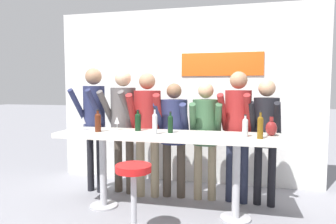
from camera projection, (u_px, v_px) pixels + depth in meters
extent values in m
plane|color=gray|center=(166.00, 212.00, 3.72)|extent=(40.00, 40.00, 0.00)
cube|color=silver|center=(185.00, 96.00, 4.90)|extent=(4.31, 0.10, 2.81)
cube|color=#DB5114|center=(222.00, 64.00, 4.66)|extent=(1.27, 0.02, 0.36)
cube|color=silver|center=(166.00, 136.00, 3.64)|extent=(2.71, 0.66, 0.06)
cylinder|color=#B2B2B7|center=(103.00, 169.00, 3.87)|extent=(0.09, 0.09, 0.94)
cylinder|color=#B2B2B7|center=(104.00, 205.00, 3.91)|extent=(0.36, 0.36, 0.02)
cylinder|color=#B2B2B7|center=(236.00, 178.00, 3.49)|extent=(0.09, 0.09, 0.94)
cylinder|color=#B2B2B7|center=(235.00, 218.00, 3.53)|extent=(0.36, 0.36, 0.02)
cylinder|color=#B2B2B7|center=(134.00, 203.00, 3.04)|extent=(0.06, 0.06, 0.71)
cylinder|color=red|center=(133.00, 168.00, 3.01)|extent=(0.36, 0.36, 0.07)
cylinder|color=black|center=(90.00, 162.00, 4.48)|extent=(0.10, 0.10, 0.88)
cylinder|color=black|center=(100.00, 163.00, 4.42)|extent=(0.10, 0.10, 0.88)
cylinder|color=#23284C|center=(94.00, 110.00, 4.39)|extent=(0.35, 0.35, 0.70)
sphere|color=#9E7556|center=(93.00, 76.00, 4.35)|extent=(0.24, 0.24, 0.24)
cylinder|color=#23284C|center=(78.00, 107.00, 4.28)|extent=(0.14, 0.41, 0.53)
cylinder|color=#23284C|center=(96.00, 107.00, 4.17)|extent=(0.14, 0.41, 0.53)
cylinder|color=#473D33|center=(118.00, 163.00, 4.45)|extent=(0.12, 0.12, 0.86)
cylinder|color=#473D33|center=(130.00, 164.00, 4.37)|extent=(0.12, 0.12, 0.86)
cylinder|color=#514C4C|center=(123.00, 111.00, 4.35)|extent=(0.42, 0.42, 0.68)
sphere|color=#D6AD89|center=(123.00, 78.00, 4.31)|extent=(0.23, 0.23, 0.23)
cylinder|color=#514C4C|center=(107.00, 108.00, 4.26)|extent=(0.16, 0.41, 0.53)
cylinder|color=#514C4C|center=(127.00, 109.00, 4.12)|extent=(0.16, 0.41, 0.53)
cylinder|color=gray|center=(141.00, 167.00, 4.26)|extent=(0.12, 0.12, 0.84)
cylinder|color=gray|center=(155.00, 167.00, 4.23)|extent=(0.12, 0.12, 0.84)
cylinder|color=maroon|center=(147.00, 114.00, 4.18)|extent=(0.41, 0.41, 0.67)
sphere|color=#9E7556|center=(147.00, 81.00, 4.15)|extent=(0.23, 0.23, 0.23)
cylinder|color=maroon|center=(132.00, 112.00, 4.04)|extent=(0.13, 0.41, 0.52)
cylinder|color=maroon|center=(158.00, 112.00, 4.00)|extent=(0.13, 0.41, 0.52)
cylinder|color=#473D33|center=(167.00, 170.00, 4.26)|extent=(0.12, 0.12, 0.77)
cylinder|color=#473D33|center=(181.00, 170.00, 4.21)|extent=(0.12, 0.12, 0.77)
cylinder|color=#23284C|center=(174.00, 121.00, 4.18)|extent=(0.37, 0.37, 0.61)
sphere|color=brown|center=(174.00, 91.00, 4.14)|extent=(0.21, 0.21, 0.21)
cylinder|color=#23284C|center=(159.00, 119.00, 4.07)|extent=(0.09, 0.37, 0.48)
cylinder|color=#23284C|center=(185.00, 120.00, 3.99)|extent=(0.09, 0.37, 0.48)
cylinder|color=gray|center=(198.00, 172.00, 4.14)|extent=(0.11, 0.11, 0.78)
cylinder|color=gray|center=(212.00, 172.00, 4.11)|extent=(0.11, 0.11, 0.78)
cylinder|color=#335638|center=(205.00, 122.00, 4.07)|extent=(0.38, 0.38, 0.61)
sphere|color=tan|center=(206.00, 91.00, 4.03)|extent=(0.21, 0.21, 0.21)
cylinder|color=#335638|center=(193.00, 120.00, 3.94)|extent=(0.12, 0.37, 0.48)
cylinder|color=#335638|center=(218.00, 120.00, 3.90)|extent=(0.12, 0.37, 0.48)
cylinder|color=#23283D|center=(230.00, 171.00, 4.07)|extent=(0.11, 0.11, 0.85)
cylinder|color=#23283D|center=(244.00, 172.00, 3.99)|extent=(0.11, 0.11, 0.85)
cylinder|color=maroon|center=(238.00, 116.00, 3.97)|extent=(0.40, 0.40, 0.67)
sphere|color=#9E7556|center=(239.00, 80.00, 3.93)|extent=(0.23, 0.23, 0.23)
cylinder|color=maroon|center=(223.00, 112.00, 3.88)|extent=(0.15, 0.40, 0.51)
cylinder|color=maroon|center=(249.00, 113.00, 3.75)|extent=(0.15, 0.40, 0.51)
cylinder|color=black|center=(258.00, 175.00, 3.95)|extent=(0.10, 0.10, 0.79)
cylinder|color=black|center=(272.00, 177.00, 3.88)|extent=(0.10, 0.10, 0.79)
cylinder|color=black|center=(266.00, 122.00, 3.86)|extent=(0.37, 0.37, 0.63)
sphere|color=tan|center=(267.00, 88.00, 3.82)|extent=(0.21, 0.21, 0.21)
cylinder|color=black|center=(252.00, 119.00, 3.78)|extent=(0.15, 0.38, 0.48)
cylinder|color=black|center=(278.00, 120.00, 3.65)|extent=(0.15, 0.38, 0.48)
cylinder|color=brown|center=(260.00, 129.00, 3.23)|extent=(0.06, 0.06, 0.21)
sphere|color=brown|center=(260.00, 119.00, 3.22)|extent=(0.06, 0.06, 0.06)
cylinder|color=brown|center=(261.00, 116.00, 3.22)|extent=(0.02, 0.02, 0.07)
cylinder|color=black|center=(261.00, 112.00, 3.22)|extent=(0.03, 0.03, 0.02)
cylinder|color=black|center=(170.00, 125.00, 3.65)|extent=(0.06, 0.06, 0.18)
sphere|color=black|center=(170.00, 118.00, 3.65)|extent=(0.06, 0.06, 0.06)
cylinder|color=black|center=(170.00, 115.00, 3.64)|extent=(0.02, 0.02, 0.06)
cylinder|color=black|center=(170.00, 112.00, 3.64)|extent=(0.03, 0.03, 0.01)
cylinder|color=black|center=(138.00, 123.00, 3.83)|extent=(0.08, 0.08, 0.19)
sphere|color=black|center=(138.00, 116.00, 3.82)|extent=(0.08, 0.08, 0.08)
cylinder|color=black|center=(138.00, 113.00, 3.82)|extent=(0.03, 0.03, 0.07)
cylinder|color=black|center=(138.00, 110.00, 3.81)|extent=(0.03, 0.03, 0.01)
cylinder|color=#B7BCC1|center=(155.00, 125.00, 3.55)|extent=(0.06, 0.06, 0.22)
sphere|color=#B7BCC1|center=(155.00, 116.00, 3.54)|extent=(0.06, 0.06, 0.06)
cylinder|color=#B7BCC1|center=(155.00, 113.00, 3.53)|extent=(0.02, 0.02, 0.08)
cylinder|color=black|center=(155.00, 109.00, 3.53)|extent=(0.03, 0.03, 0.02)
cylinder|color=#4C1E0F|center=(98.00, 124.00, 3.74)|extent=(0.08, 0.08, 0.20)
sphere|color=#4C1E0F|center=(98.00, 116.00, 3.73)|extent=(0.08, 0.08, 0.08)
cylinder|color=#4C1E0F|center=(98.00, 113.00, 3.73)|extent=(0.03, 0.03, 0.07)
cylinder|color=black|center=(98.00, 110.00, 3.73)|extent=(0.03, 0.03, 0.01)
cylinder|color=#B7BCC1|center=(245.00, 129.00, 3.36)|extent=(0.06, 0.06, 0.18)
sphere|color=#B7BCC1|center=(245.00, 121.00, 3.35)|extent=(0.06, 0.06, 0.06)
cylinder|color=#B7BCC1|center=(245.00, 118.00, 3.35)|extent=(0.02, 0.02, 0.06)
cylinder|color=black|center=(245.00, 115.00, 3.34)|extent=(0.03, 0.03, 0.01)
cylinder|color=silver|center=(117.00, 130.00, 3.88)|extent=(0.06, 0.06, 0.01)
cylinder|color=silver|center=(117.00, 127.00, 3.88)|extent=(0.01, 0.01, 0.08)
cone|color=silver|center=(117.00, 120.00, 3.87)|extent=(0.07, 0.07, 0.09)
cylinder|color=silver|center=(83.00, 130.00, 3.88)|extent=(0.06, 0.06, 0.01)
cylinder|color=silver|center=(83.00, 127.00, 3.87)|extent=(0.01, 0.01, 0.08)
cone|color=silver|center=(83.00, 120.00, 3.87)|extent=(0.07, 0.07, 0.09)
ellipsoid|color=maroon|center=(271.00, 128.00, 3.43)|extent=(0.13, 0.13, 0.17)
cylinder|color=maroon|center=(272.00, 119.00, 3.42)|extent=(0.04, 0.04, 0.05)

